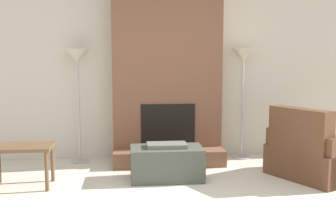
# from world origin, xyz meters

# --- Properties ---
(wall_back) EXTENTS (7.97, 0.06, 2.60)m
(wall_back) POSITION_xyz_m (0.00, 2.75, 1.30)
(wall_back) COLOR beige
(wall_back) RESTS_ON ground_plane
(fireplace) EXTENTS (1.55, 0.72, 2.60)m
(fireplace) POSITION_xyz_m (0.00, 2.51, 1.21)
(fireplace) COLOR brown
(fireplace) RESTS_ON ground_plane
(ottoman) EXTENTS (0.88, 0.52, 0.45)m
(ottoman) POSITION_xyz_m (-0.10, 1.53, 0.21)
(ottoman) COLOR #474C42
(ottoman) RESTS_ON ground_plane
(armchair) EXTENTS (1.17, 1.25, 0.89)m
(armchair) POSITION_xyz_m (1.70, 1.42, 0.28)
(armchair) COLOR brown
(armchair) RESTS_ON ground_plane
(side_table) EXTENTS (0.71, 0.46, 0.49)m
(side_table) POSITION_xyz_m (-1.80, 1.40, 0.42)
(side_table) COLOR brown
(side_table) RESTS_ON ground_plane
(floor_lamp_left) EXTENTS (0.33, 0.33, 1.61)m
(floor_lamp_left) POSITION_xyz_m (-1.26, 2.51, 1.40)
(floor_lamp_left) COLOR #ADADB2
(floor_lamp_left) RESTS_ON ground_plane
(floor_lamp_right) EXTENTS (0.33, 0.33, 1.63)m
(floor_lamp_right) POSITION_xyz_m (1.12, 2.51, 1.41)
(floor_lamp_right) COLOR #ADADB2
(floor_lamp_right) RESTS_ON ground_plane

